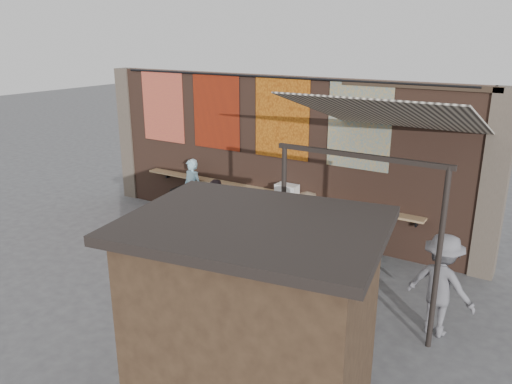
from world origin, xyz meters
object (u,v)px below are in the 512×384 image
shelf_box (287,190)px  scooter_stool_2 (212,212)px  scooter_stool_0 (179,202)px  shopper_navy (305,251)px  scooter_stool_8 (337,237)px  diner_left (192,190)px  scooter_stool_6 (290,227)px  shopper_tan (306,232)px  diner_right (218,208)px  scooter_stool_4 (248,218)px  scooter_stool_7 (313,234)px  scooter_stool_5 (270,222)px  scooter_stool_1 (195,208)px  shopper_grey (441,285)px  market_stall (255,337)px  scooter_stool_9 (359,243)px  scooter_stool_3 (231,216)px

shelf_box → scooter_stool_2: size_ratio=0.78×
scooter_stool_0 → shopper_navy: bearing=-21.3°
scooter_stool_8 → diner_left: diner_left is taller
scooter_stool_6 → shopper_tan: 1.65m
scooter_stool_0 → diner_right: (1.81, -0.58, 0.33)m
scooter_stool_4 → scooter_stool_7: (1.88, -0.01, -0.03)m
scooter_stool_5 → scooter_stool_0: bearing=-178.8°
scooter_stool_8 → shopper_tan: 1.29m
scooter_stool_2 → scooter_stool_1: bearing=-177.1°
shelf_box → scooter_stool_1: (-2.74, -0.32, -0.91)m
scooter_stool_0 → scooter_stool_8: bearing=0.2°
scooter_stool_5 → diner_right: (-1.19, -0.64, 0.33)m
shopper_grey → scooter_stool_6: bearing=-16.4°
market_stall → shelf_box: bearing=106.0°
scooter_stool_6 → shopper_tan: shopper_tan is taller
scooter_stool_4 → scooter_stool_5: same height
scooter_stool_5 → shopper_navy: bearing=-45.3°
diner_left → scooter_stool_5: bearing=8.8°
scooter_stool_9 → diner_left: 4.92m
scooter_stool_7 → shopper_grey: 4.01m
shelf_box → scooter_stool_3: size_ratio=0.76×
shelf_box → shopper_grey: 4.96m
scooter_stool_4 → scooter_stool_9: 3.03m
shelf_box → diner_left: 2.86m
scooter_stool_8 → shopper_grey: size_ratio=0.48×
scooter_stool_0 → scooter_stool_3: (1.78, 0.04, -0.06)m
scooter_stool_2 → scooter_stool_4: 1.20m
diner_left → diner_right: diner_left is taller
scooter_stool_7 → market_stall: (1.94, -5.67, 1.03)m
scooter_stool_8 → market_stall: bearing=-76.8°
scooter_stool_7 → shopper_navy: (0.74, -1.93, 0.47)m
scooter_stool_4 → scooter_stool_7: scooter_stool_4 is taller
shopper_grey → scooter_stool_0: bearing=-3.9°
scooter_stool_0 → scooter_stool_1: (0.57, 0.01, -0.06)m
scooter_stool_1 → scooter_stool_4: scooter_stool_4 is taller
diner_right → shopper_navy: shopper_navy is taller
scooter_stool_5 → shopper_grey: bearing=-25.0°
scooter_stool_3 → scooter_stool_9: size_ratio=0.86×
scooter_stool_0 → scooter_stool_5: (2.99, 0.07, 0.00)m
shopper_tan → market_stall: bearing=-87.1°
scooter_stool_8 → shopper_navy: 2.02m
scooter_stool_1 → shopper_grey: bearing=-16.6°
scooter_stool_3 → diner_left: size_ratio=0.43×
scooter_stool_9 → market_stall: size_ratio=0.30×
shopper_navy → shopper_tan: bearing=-83.9°
scooter_stool_2 → scooter_stool_7: size_ratio=0.88×
shopper_grey → diner_left: bearing=-5.1°
shopper_navy → market_stall: 3.98m
shelf_box → shopper_tan: bearing=-48.6°
scooter_stool_0 → scooter_stool_7: size_ratio=1.08×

